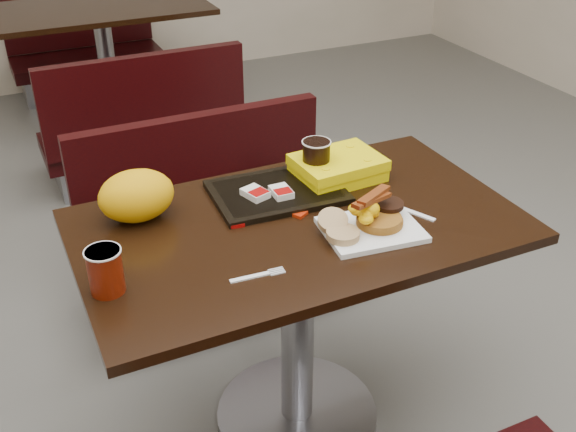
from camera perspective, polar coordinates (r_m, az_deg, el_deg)
name	(u,v)px	position (r m, az deg, el deg)	size (l,w,h in m)	color
floor	(297,417)	(2.35, 0.74, -16.27)	(6.00, 7.00, 0.01)	slate
table_near	(298,328)	(2.10, 0.81, -9.27)	(1.20, 0.70, 0.75)	black
bench_near_n	(218,223)	(2.63, -5.82, -0.56)	(1.00, 0.46, 0.72)	black
table_far	(108,70)	(4.32, -14.67, 11.59)	(1.20, 0.70, 0.75)	black
bench_far_s	(138,113)	(3.68, -12.30, 8.29)	(1.00, 0.46, 0.72)	black
bench_far_n	(86,42)	(4.98, -16.41, 13.69)	(1.00, 0.46, 0.72)	black
platter	(371,229)	(1.84, 6.92, -1.11)	(0.25, 0.20, 0.02)	white
pancake_stack	(380,219)	(1.85, 7.59, -0.27)	(0.13, 0.13, 0.03)	#985219
sausage_patty	(389,204)	(1.88, 8.35, 0.96)	(0.08, 0.08, 0.01)	black
scrambled_eggs	(370,211)	(1.81, 6.83, 0.45)	(0.09, 0.08, 0.05)	#FFED05
bacon_strips	(372,199)	(1.81, 6.95, 1.41)	(0.15, 0.06, 0.01)	#4B1305
muffin_bottom	(343,234)	(1.78, 4.57, -1.53)	(0.09, 0.09, 0.02)	tan
muffin_top	(333,221)	(1.81, 3.73, -0.41)	(0.08, 0.08, 0.02)	tan
coffee_cup_near	(105,271)	(1.64, -14.87, -4.43)	(0.08, 0.08, 0.11)	#911905
fork	(250,277)	(1.66, -3.19, -5.08)	(0.14, 0.03, 0.00)	white
knife	(405,210)	(1.96, 9.69, 0.52)	(0.18, 0.02, 0.00)	white
condiment_syrup	(300,214)	(1.90, 1.01, 0.17)	(0.04, 0.03, 0.01)	#A21E06
condiment_ketchup	(236,224)	(1.86, -4.29, -0.65)	(0.04, 0.03, 0.01)	#8C0504
tray	(277,192)	(2.00, -0.89, 2.00)	(0.37, 0.27, 0.02)	black
hashbrown_sleeve_left	(255,193)	(1.96, -2.73, 1.90)	(0.06, 0.07, 0.02)	silver
hashbrown_sleeve_right	(281,192)	(1.97, -0.56, 2.01)	(0.05, 0.07, 0.02)	silver
coffee_cup_far	(316,159)	(2.05, 2.35, 4.77)	(0.08, 0.08, 0.11)	black
clamshell	(338,168)	(2.09, 4.15, 4.01)	(0.25, 0.19, 0.07)	yellow
paper_bag	(136,196)	(1.90, -12.44, 1.65)	(0.21, 0.15, 0.14)	orange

